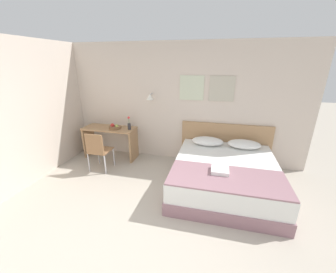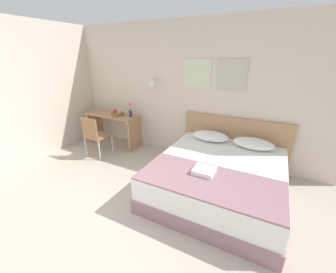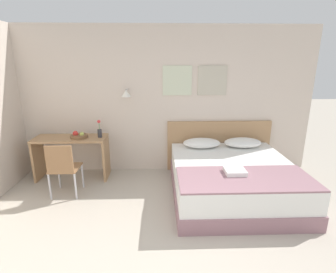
% 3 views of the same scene
% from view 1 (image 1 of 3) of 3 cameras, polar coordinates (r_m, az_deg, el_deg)
% --- Properties ---
extents(ground_plane, '(24.00, 24.00, 0.00)m').
position_cam_1_polar(ground_plane, '(2.92, -11.79, -30.47)').
color(ground_plane, '#B2A899').
extents(wall_back, '(5.71, 0.31, 2.65)m').
position_cam_1_polar(wall_back, '(4.73, 2.28, 9.02)').
color(wall_back, beige).
rests_on(wall_back, ground_plane).
extents(bed, '(1.83, 2.01, 0.54)m').
position_cam_1_polar(bed, '(3.99, 15.35, -10.29)').
color(bed, gray).
rests_on(bed, ground_plane).
extents(headboard, '(1.95, 0.06, 0.95)m').
position_cam_1_polar(headboard, '(4.83, 15.44, -2.04)').
color(headboard, '#A87F56').
rests_on(headboard, ground_plane).
extents(pillow_left, '(0.67, 0.41, 0.16)m').
position_cam_1_polar(pillow_left, '(4.51, 10.94, -1.25)').
color(pillow_left, white).
rests_on(pillow_left, bed).
extents(pillow_right, '(0.67, 0.41, 0.16)m').
position_cam_1_polar(pillow_right, '(4.55, 20.33, -2.01)').
color(pillow_right, white).
rests_on(pillow_right, bed).
extents(throw_blanket, '(1.78, 0.80, 0.02)m').
position_cam_1_polar(throw_blanket, '(3.34, 15.93, -11.00)').
color(throw_blanket, gray).
rests_on(throw_blanket, bed).
extents(folded_towel_near_foot, '(0.28, 0.26, 0.06)m').
position_cam_1_polar(folded_towel_near_foot, '(3.44, 14.21, -9.08)').
color(folded_towel_near_foot, white).
rests_on(folded_towel_near_foot, throw_blanket).
extents(desk, '(1.24, 0.50, 0.76)m').
position_cam_1_polar(desk, '(5.16, -15.72, -0.02)').
color(desk, '#A87F56').
rests_on(desk, ground_plane).
extents(desk_chair, '(0.42, 0.42, 0.86)m').
position_cam_1_polar(desk_chair, '(4.58, -18.89, -3.27)').
color(desk_chair, '#8E6642').
rests_on(desk_chair, ground_plane).
extents(fruit_bowl, '(0.28, 0.28, 0.12)m').
position_cam_1_polar(fruit_bowl, '(4.97, -14.53, 2.56)').
color(fruit_bowl, brown).
rests_on(fruit_bowl, desk).
extents(flower_vase, '(0.07, 0.07, 0.31)m').
position_cam_1_polar(flower_vase, '(4.81, -10.72, 3.21)').
color(flower_vase, '#333338').
rests_on(flower_vase, desk).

